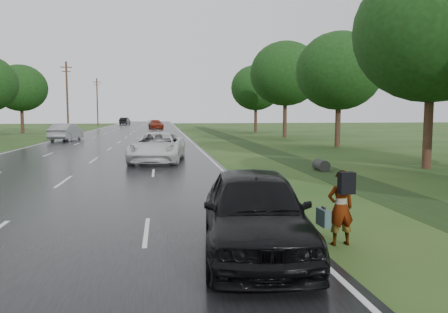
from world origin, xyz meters
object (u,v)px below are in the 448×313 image
dark_sedan (255,211)px  white_pickup (157,147)px  pedestrian (340,207)px  silver_sedan (66,132)px

dark_sedan → white_pickup: bearing=102.7°
pedestrian → silver_sedan: size_ratio=0.31×
silver_sedan → pedestrian: bearing=118.7°
white_pickup → dark_sedan: size_ratio=1.22×
pedestrian → dark_sedan: bearing=7.1°
white_pickup → pedestrian: bearing=-68.8°
silver_sedan → white_pickup: bearing=123.2°
white_pickup → dark_sedan: 16.73m
pedestrian → white_pickup: size_ratio=0.27×
white_pickup → silver_sedan: 22.28m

